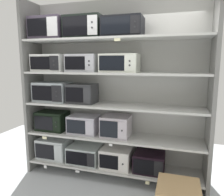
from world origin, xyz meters
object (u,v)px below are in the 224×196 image
at_px(microwave_0, 54,148).
at_px(microwave_7, 53,92).
at_px(microwave_4, 52,121).
at_px(microwave_10, 83,63).
at_px(microwave_9, 51,63).
at_px(microwave_13, 84,27).
at_px(microwave_5, 84,124).
at_px(microwave_14, 123,27).
at_px(microwave_3, 149,162).
at_px(microwave_12, 50,29).
at_px(microwave_8, 82,93).
at_px(microwave_11, 120,63).
at_px(microwave_6, 116,126).
at_px(microwave_2, 117,157).
at_px(microwave_1, 85,154).

xyz_separation_m(microwave_0, microwave_7, (0.02, -0.00, 0.97)).
height_order(microwave_4, microwave_10, microwave_10).
relative_size(microwave_0, microwave_9, 0.99).
xyz_separation_m(microwave_9, microwave_13, (0.59, -0.00, 0.52)).
height_order(microwave_5, microwave_14, microwave_14).
distance_m(microwave_0, microwave_10, 1.54).
distance_m(microwave_3, microwave_12, 2.55).
distance_m(microwave_3, microwave_8, 1.46).
xyz_separation_m(microwave_4, microwave_8, (0.55, 0.00, 0.48)).
bearing_deg(microwave_11, microwave_13, -179.98).
height_order(microwave_9, microwave_14, microwave_14).
height_order(microwave_3, microwave_14, microwave_14).
xyz_separation_m(microwave_0, microwave_6, (1.09, -0.00, 0.48)).
distance_m(microwave_12, microwave_14, 1.18).
distance_m(microwave_3, microwave_6, 0.73).
xyz_separation_m(microwave_7, microwave_12, (-0.01, 0.00, 0.99)).
relative_size(microwave_0, microwave_3, 1.17).
distance_m(microwave_7, microwave_14, 1.51).
height_order(microwave_2, microwave_6, microwave_6).
relative_size(microwave_7, microwave_14, 0.99).
relative_size(microwave_8, microwave_9, 0.82).
relative_size(microwave_2, microwave_9, 0.88).
xyz_separation_m(microwave_5, microwave_14, (0.63, -0.00, 1.46)).
height_order(microwave_1, microwave_7, microwave_7).
height_order(microwave_6, microwave_9, microwave_9).
height_order(microwave_5, microwave_9, microwave_9).
xyz_separation_m(microwave_3, microwave_8, (-1.07, 0.00, 0.99)).
bearing_deg(microwave_6, microwave_0, 179.99).
distance_m(microwave_0, microwave_7, 0.97).
bearing_deg(microwave_8, microwave_0, -180.00).
xyz_separation_m(microwave_5, microwave_13, (0.04, -0.00, 1.49)).
bearing_deg(microwave_13, microwave_14, 0.00).
height_order(microwave_1, microwave_4, microwave_4).
distance_m(microwave_5, microwave_7, 0.74).
xyz_separation_m(microwave_3, microwave_10, (-1.04, 0.00, 1.46)).
bearing_deg(microwave_11, microwave_9, 179.99).
bearing_deg(microwave_2, microwave_3, -0.04).
height_order(microwave_12, microwave_13, microwave_12).
relative_size(microwave_7, microwave_10, 1.15).
distance_m(microwave_9, microwave_10, 0.57).
height_order(microwave_10, microwave_13, microwave_13).
bearing_deg(microwave_13, microwave_2, 0.05).
relative_size(microwave_11, microwave_12, 1.01).
xyz_separation_m(microwave_10, microwave_14, (0.62, -0.00, 0.50)).
xyz_separation_m(microwave_3, microwave_5, (-1.05, 0.00, 0.49)).
height_order(microwave_0, microwave_8, microwave_8).
bearing_deg(microwave_14, microwave_6, 179.87).
distance_m(microwave_13, microwave_14, 0.60).
bearing_deg(microwave_12, microwave_7, -0.34).
relative_size(microwave_5, microwave_11, 0.86).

